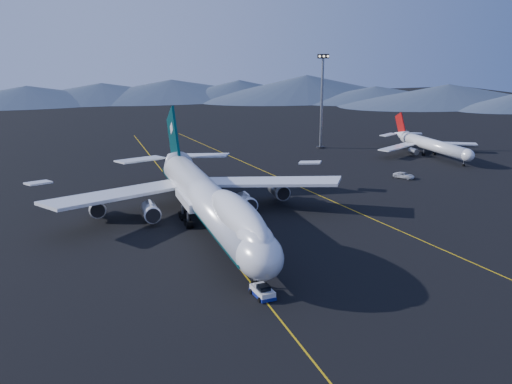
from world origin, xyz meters
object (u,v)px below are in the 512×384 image
object	(u,v)px
pushback_tug	(263,292)
second_jet	(430,145)
service_van	(404,175)
floodlight_mast	(322,101)
boeing_747	(208,200)

from	to	relation	value
pushback_tug	second_jet	distance (m)	108.73
pushback_tug	service_van	distance (m)	76.75
pushback_tug	service_van	xyz separation A→B (m)	(56.13, 52.35, 0.14)
service_van	second_jet	bearing A→B (deg)	8.39
pushback_tug	second_jet	bearing A→B (deg)	37.51
second_jet	floodlight_mast	size ratio (longest dim) A/B	1.32
pushback_tug	second_jet	size ratio (longest dim) A/B	0.12
pushback_tug	second_jet	world-z (taller)	second_jet
floodlight_mast	second_jet	bearing A→B (deg)	-40.35
boeing_747	second_jet	xyz separation A→B (m)	(79.37, 44.86, -2.47)
boeing_747	pushback_tug	bearing A→B (deg)	-89.78
boeing_747	pushback_tug	world-z (taller)	boeing_747
boeing_747	service_van	world-z (taller)	boeing_747
second_jet	service_van	bearing A→B (deg)	-157.11
service_van	floodlight_mast	size ratio (longest dim) A/B	0.18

